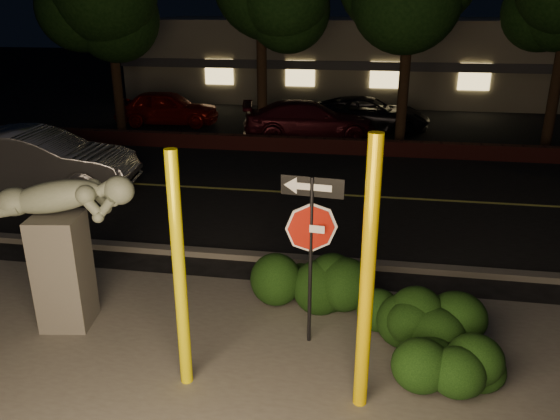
# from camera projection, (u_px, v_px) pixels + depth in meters

# --- Properties ---
(ground) EXTENTS (90.00, 90.00, 0.00)m
(ground) POSITION_uv_depth(u_px,v_px,m) (321.00, 163.00, 17.08)
(ground) COLOR black
(ground) RESTS_ON ground
(patio) EXTENTS (14.00, 6.00, 0.02)m
(patio) POSITION_uv_depth(u_px,v_px,m) (236.00, 394.00, 6.92)
(patio) COLOR #4C4944
(patio) RESTS_ON ground
(road) EXTENTS (80.00, 8.00, 0.01)m
(road) POSITION_uv_depth(u_px,v_px,m) (310.00, 194.00, 14.31)
(road) COLOR black
(road) RESTS_ON ground
(lane_marking) EXTENTS (80.00, 0.12, 0.00)m
(lane_marking) POSITION_uv_depth(u_px,v_px,m) (310.00, 193.00, 14.31)
(lane_marking) COLOR #B6B649
(lane_marking) RESTS_ON road
(curb) EXTENTS (80.00, 0.25, 0.12)m
(curb) POSITION_uv_depth(u_px,v_px,m) (285.00, 259.00, 10.51)
(curb) COLOR #4C4944
(curb) RESTS_ON ground
(brick_wall) EXTENTS (40.00, 0.35, 0.50)m
(brick_wall) POSITION_uv_depth(u_px,v_px,m) (325.00, 146.00, 18.19)
(brick_wall) COLOR #3E1514
(brick_wall) RESTS_ON ground
(parking_lot) EXTENTS (40.00, 12.00, 0.01)m
(parking_lot) POSITION_uv_depth(u_px,v_px,m) (337.00, 120.00, 23.54)
(parking_lot) COLOR black
(parking_lot) RESTS_ON ground
(building) EXTENTS (22.00, 10.20, 4.00)m
(building) POSITION_uv_depth(u_px,v_px,m) (348.00, 56.00, 30.22)
(building) COLOR #716A5B
(building) RESTS_ON ground
(yellow_pole_left) EXTENTS (0.16, 0.16, 3.14)m
(yellow_pole_left) POSITION_uv_depth(u_px,v_px,m) (180.00, 275.00, 6.61)
(yellow_pole_left) COLOR #FCEE06
(yellow_pole_left) RESTS_ON ground
(yellow_pole_right) EXTENTS (0.17, 0.17, 3.41)m
(yellow_pole_right) POSITION_uv_depth(u_px,v_px,m) (367.00, 281.00, 6.17)
(yellow_pole_right) COLOR #F5CC01
(yellow_pole_right) RESTS_ON ground
(signpost) EXTENTS (0.85, 0.14, 2.52)m
(signpost) POSITION_uv_depth(u_px,v_px,m) (311.00, 228.00, 7.39)
(signpost) COLOR black
(signpost) RESTS_ON ground
(sculpture) EXTENTS (2.25, 0.91, 2.39)m
(sculpture) POSITION_uv_depth(u_px,v_px,m) (61.00, 236.00, 7.95)
(sculpture) COLOR #4C4944
(sculpture) RESTS_ON ground
(hedge_center) EXTENTS (2.24, 1.64, 1.06)m
(hedge_center) POSITION_uv_depth(u_px,v_px,m) (316.00, 274.00, 8.88)
(hedge_center) COLOR black
(hedge_center) RESTS_ON ground
(hedge_right) EXTENTS (1.98, 1.48, 1.16)m
(hedge_right) POSITION_uv_depth(u_px,v_px,m) (419.00, 313.00, 7.65)
(hedge_right) COLOR black
(hedge_right) RESTS_ON ground
(hedge_far_right) EXTENTS (1.54, 1.15, 0.96)m
(hedge_far_right) POSITION_uv_depth(u_px,v_px,m) (447.00, 356.00, 6.88)
(hedge_far_right) COLOR black
(hedge_far_right) RESTS_ON ground
(silver_sedan) EXTENTS (5.24, 2.39, 1.67)m
(silver_sedan) POSITION_uv_depth(u_px,v_px,m) (36.00, 162.00, 14.16)
(silver_sedan) COLOR #A2A2A7
(silver_sedan) RESTS_ON ground
(parked_car_red) EXTENTS (4.28, 2.03, 1.42)m
(parked_car_red) POSITION_uv_depth(u_px,v_px,m) (167.00, 108.00, 22.35)
(parked_car_red) COLOR maroon
(parked_car_red) RESTS_ON ground
(parked_car_darkred) EXTENTS (5.13, 2.90, 1.40)m
(parked_car_darkred) POSITION_uv_depth(u_px,v_px,m) (309.00, 120.00, 19.92)
(parked_car_darkred) COLOR #3D0D16
(parked_car_darkred) RESTS_ON ground
(parked_car_dark) EXTENTS (4.73, 2.18, 1.31)m
(parked_car_dark) POSITION_uv_depth(u_px,v_px,m) (368.00, 114.00, 21.28)
(parked_car_dark) COLOR black
(parked_car_dark) RESTS_ON ground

